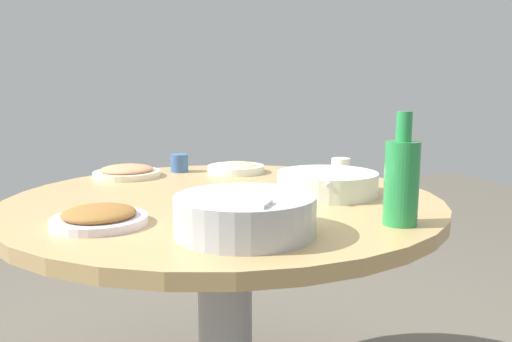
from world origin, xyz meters
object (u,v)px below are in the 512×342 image
(tea_cup_far, at_px, (179,163))
(round_dining_table, at_px, (225,254))
(green_bottle, at_px, (402,180))
(tea_cup_near, at_px, (341,167))
(dish_noodles, at_px, (236,168))
(dish_shrimp, at_px, (127,172))
(rice_bowl, at_px, (245,214))
(dish_stirfry, at_px, (99,217))
(soup_bowl, at_px, (327,184))

(tea_cup_far, bearing_deg, round_dining_table, -82.72)
(green_bottle, distance_m, tea_cup_near, 0.64)
(tea_cup_near, height_order, tea_cup_far, tea_cup_far)
(dish_noodles, xyz_separation_m, tea_cup_far, (-0.19, 0.07, 0.01))
(tea_cup_far, bearing_deg, dish_shrimp, -163.44)
(round_dining_table, height_order, rice_bowl, rice_bowl)
(round_dining_table, distance_m, dish_stirfry, 0.44)
(green_bottle, height_order, tea_cup_near, green_bottle)
(dish_noodles, bearing_deg, tea_cup_near, -27.41)
(dish_shrimp, bearing_deg, tea_cup_far, 16.56)
(soup_bowl, xyz_separation_m, dish_noodles, (-0.15, 0.45, -0.01))
(rice_bowl, relative_size, dish_stirfry, 1.40)
(round_dining_table, relative_size, soup_bowl, 4.09)
(dish_shrimp, distance_m, tea_cup_far, 0.20)
(soup_bowl, bearing_deg, round_dining_table, 167.39)
(green_bottle, bearing_deg, tea_cup_far, 112.77)
(dish_stirfry, xyz_separation_m, green_bottle, (0.63, -0.19, 0.08))
(round_dining_table, bearing_deg, green_bottle, -52.98)
(round_dining_table, xyz_separation_m, dish_noodles, (0.13, 0.39, 0.18))
(rice_bowl, distance_m, dish_noodles, 0.78)
(dish_noodles, bearing_deg, rice_bowl, -103.08)
(dish_stirfry, distance_m, tea_cup_near, 0.90)
(soup_bowl, xyz_separation_m, dish_shrimp, (-0.53, 0.47, -0.01))
(round_dining_table, xyz_separation_m, dish_stirfry, (-0.33, -0.21, 0.19))
(tea_cup_near, bearing_deg, soup_bowl, -122.75)
(dish_stirfry, bearing_deg, dish_shrimp, 82.24)
(soup_bowl, distance_m, tea_cup_far, 0.63)
(dish_stirfry, distance_m, green_bottle, 0.66)
(round_dining_table, height_order, tea_cup_near, tea_cup_near)
(rice_bowl, distance_m, tea_cup_far, 0.83)
(round_dining_table, height_order, dish_noodles, dish_noodles)
(soup_bowl, distance_m, dish_noodles, 0.48)
(dish_shrimp, bearing_deg, rice_bowl, -75.40)
(rice_bowl, height_order, soup_bowl, rice_bowl)
(rice_bowl, relative_size, green_bottle, 1.18)
(round_dining_table, bearing_deg, tea_cup_near, 24.97)
(round_dining_table, distance_m, tea_cup_far, 0.50)
(round_dining_table, bearing_deg, rice_bowl, -96.57)
(dish_shrimp, height_order, tea_cup_near, tea_cup_near)
(dish_stirfry, bearing_deg, soup_bowl, 13.86)
(rice_bowl, bearing_deg, dish_shrimp, 104.60)
(tea_cup_near, distance_m, tea_cup_far, 0.58)
(dish_stirfry, height_order, tea_cup_near, tea_cup_near)
(soup_bowl, height_order, dish_shrimp, soup_bowl)
(rice_bowl, distance_m, green_bottle, 0.35)
(round_dining_table, xyz_separation_m, rice_bowl, (-0.04, -0.37, 0.21))
(round_dining_table, bearing_deg, dish_noodles, 70.94)
(dish_shrimp, xyz_separation_m, tea_cup_far, (0.19, 0.06, 0.01))
(round_dining_table, relative_size, dish_shrimp, 5.26)
(green_bottle, bearing_deg, tea_cup_near, 75.40)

